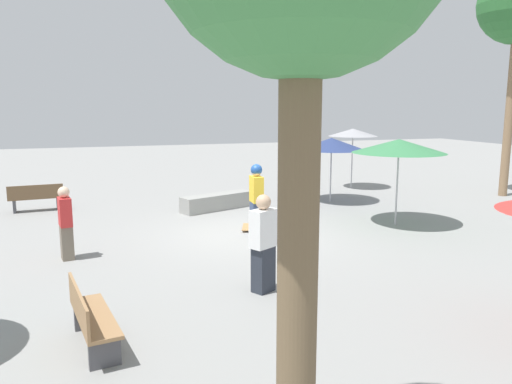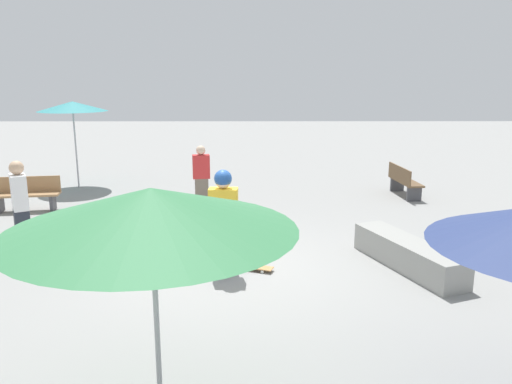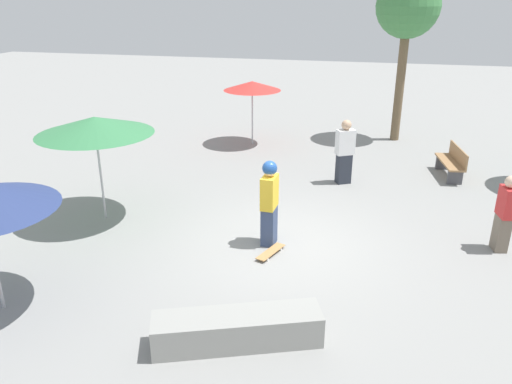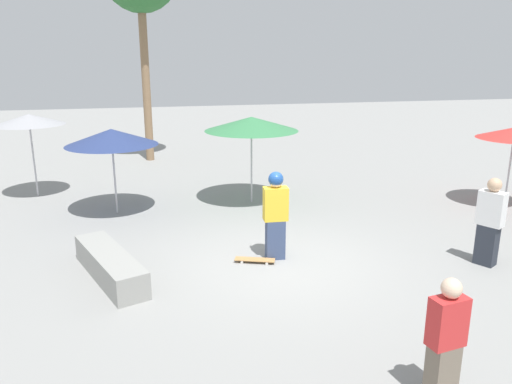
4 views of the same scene
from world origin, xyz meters
The scene contains 10 objects.
ground_plane centered at (0.00, 0.00, 0.00)m, with size 60.00×60.00×0.00m, color gray.
skater_main centered at (-0.03, 0.25, 0.97)m, with size 0.49×0.30×1.80m.
skateboard centered at (-0.48, 0.11, 0.06)m, with size 0.82×0.46×0.07m.
concrete_ledge centered at (-3.24, 0.02, 0.25)m, with size 1.45×2.52×0.50m.
bench_far centered at (5.16, -3.87, 0.43)m, with size 1.65×0.68×0.85m.
shade_umbrella_green centered at (0.34, 4.20, 2.18)m, with size 2.53×2.53×2.37m.
shade_umbrella_red centered at (7.02, 2.37, 1.98)m, with size 1.91×1.91×2.13m.
palm_tree_far_back centered at (8.74, -2.39, 4.35)m, with size 2.07×2.07×5.48m.
bystander_watching centered at (0.82, -4.32, 0.79)m, with size 0.47×0.31×1.59m.
bystander_far centered at (3.93, -0.96, 0.87)m, with size 0.47×0.55×1.75m.
Camera 3 is at (-9.05, -1.68, 4.84)m, focal length 35.00 mm.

